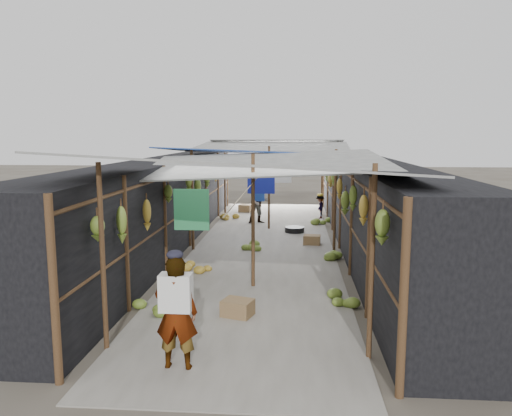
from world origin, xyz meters
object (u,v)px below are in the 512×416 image
(shopper_blue, at_px, (259,202))
(vendor_elderly, at_px, (176,313))
(black_basin, at_px, (294,230))
(crate_near, at_px, (238,308))
(vendor_seated, at_px, (320,207))

(shopper_blue, bearing_deg, vendor_elderly, -113.68)
(black_basin, height_order, vendor_elderly, vendor_elderly)
(crate_near, distance_m, black_basin, 7.18)
(vendor_elderly, relative_size, vendor_seated, 1.77)
(vendor_elderly, bearing_deg, black_basin, -98.93)
(crate_near, relative_size, vendor_elderly, 0.32)
(black_basin, relative_size, vendor_seated, 0.71)
(vendor_seated, bearing_deg, shopper_blue, -65.79)
(shopper_blue, height_order, vendor_seated, shopper_blue)
(crate_near, height_order, vendor_seated, vendor_seated)
(black_basin, height_order, shopper_blue, shopper_blue)
(black_basin, distance_m, vendor_elderly, 9.14)
(shopper_blue, bearing_deg, vendor_seated, 6.12)
(vendor_elderly, bearing_deg, shopper_blue, -91.11)
(crate_near, height_order, black_basin, crate_near)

